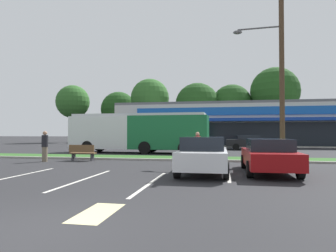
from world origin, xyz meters
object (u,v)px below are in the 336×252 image
Objects in this scene: bus_stop_bench at (82,152)px; pedestrian_by_pole at (45,146)px; city_bus at (139,132)px; pedestrian_near_bench at (198,147)px; utility_pole at (280,61)px; car_2 at (268,155)px; car_1 at (170,142)px; car_5 at (203,155)px; car_3 at (251,142)px.

pedestrian_by_pole is (-1.89, -0.93, 0.39)m from bus_stop_bench.
city_bus reaches higher than pedestrian_by_pole.
bus_stop_bench is 6.94m from pedestrian_near_bench.
utility_pole reaches higher than car_2.
car_1 reaches higher than bus_stop_bench.
car_2 is at bearing 130.26° from city_bus.
utility_pole is 9.43m from car_5.
utility_pole is 12.20m from city_bus.
utility_pole is at bearing 155.67° from city_bus.
pedestrian_near_bench is 8.86m from pedestrian_by_pole.
car_1 is at bearing 119.94° from pedestrian_near_bench.
car_3 is at bearing -129.51° from bus_stop_bench.
car_3 is at bearing -11.23° from car_5.
car_5 is at bearing -101.23° from car_3.
car_3 is at bearing 1.85° from car_1.
pedestrian_near_bench is (5.50, -7.22, -0.90)m from city_bus.
city_bus is 7.27× the size of bus_stop_bench.
utility_pole is 14.89m from pedestrian_by_pole.
city_bus is 2.42× the size of car_2.
bus_stop_bench is 17.36m from car_3.
utility_pole is at bearing -163.71° from pedestrian_by_pole.
car_2 reaches higher than car_3.
car_2 is (-1.57, -5.86, -5.29)m from utility_pole.
pedestrian_by_pole is at bearing -132.09° from car_3.
bus_stop_bench is at bearing -169.26° from utility_pole.
car_1 is 2.36× the size of pedestrian_by_pole.
city_bus reaches higher than car_1.
pedestrian_by_pole is at bearing 69.09° from city_bus.
pedestrian_near_bench reaches higher than car_3.
car_5 is at bearing -122.58° from utility_pole.
city_bus is 13.09m from car_5.
car_3 is at bearing 93.52° from utility_pole.
pedestrian_near_bench reaches higher than bus_stop_bench.
pedestrian_near_bench is (-4.80, -2.27, -5.16)m from utility_pole.
car_3 is at bearing -2.97° from car_2.
utility_pole reaches higher than pedestrian_near_bench.
pedestrian_by_pole is (-12.05, 2.71, 0.15)m from car_2.
pedestrian_near_bench is at bearing 41.97° from car_2.
car_3 is at bearing -128.84° from pedestrian_by_pole.
car_5 reaches higher than car_1.
car_2 is 2.80× the size of pedestrian_near_bench.
pedestrian_by_pole is at bearing -160.97° from pedestrian_near_bench.
city_bus is 13.94m from car_2.
pedestrian_by_pole is (-12.93, -14.32, 0.14)m from car_3.
car_1 is 13.75m from pedestrian_near_bench.
car_5 reaches higher than car_2.
utility_pole is at bearing -15.00° from car_2.
car_5 is (-3.53, -17.76, 0.02)m from car_3.
car_1 reaches higher than car_2.
city_bus reaches higher than car_3.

